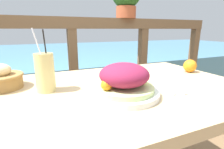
% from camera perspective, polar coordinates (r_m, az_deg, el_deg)
% --- Properties ---
extents(patio_table, '(1.26, 0.78, 0.76)m').
position_cam_1_polar(patio_table, '(0.79, -0.78, -11.10)').
color(patio_table, tan).
rests_on(patio_table, ground_plane).
extents(railing_fence, '(2.80, 0.08, 1.09)m').
position_cam_1_polar(railing_fence, '(1.50, -12.57, 4.54)').
color(railing_fence, brown).
rests_on(railing_fence, ground_plane).
extents(sea_backdrop, '(12.00, 4.00, 0.56)m').
position_cam_1_polar(sea_backdrop, '(4.03, -19.17, 3.42)').
color(sea_backdrop, teal).
rests_on(sea_backdrop, ground_plane).
extents(salad_plate, '(0.27, 0.27, 0.13)m').
position_cam_1_polar(salad_plate, '(0.65, 3.97, -2.46)').
color(salad_plate, silver).
rests_on(salad_plate, patio_table).
extents(drink_glass, '(0.07, 0.08, 0.25)m').
position_cam_1_polar(drink_glass, '(0.75, -21.01, 0.64)').
color(drink_glass, '#DBCC7F').
rests_on(drink_glass, patio_table).
extents(bread_basket, '(0.19, 0.19, 0.11)m').
position_cam_1_polar(bread_basket, '(0.88, -32.82, -1.14)').
color(bread_basket, olive).
rests_on(bread_basket, patio_table).
extents(fork, '(0.04, 0.18, 0.00)m').
position_cam_1_polar(fork, '(0.77, 14.60, -4.37)').
color(fork, silver).
rests_on(fork, patio_table).
extents(knife, '(0.03, 0.18, 0.00)m').
position_cam_1_polar(knife, '(0.79, 17.99, -4.10)').
color(knife, silver).
rests_on(knife, patio_table).
extents(orange_near_basket, '(0.07, 0.07, 0.07)m').
position_cam_1_polar(orange_near_basket, '(1.12, 24.10, 2.59)').
color(orange_near_basket, orange).
rests_on(orange_near_basket, patio_table).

